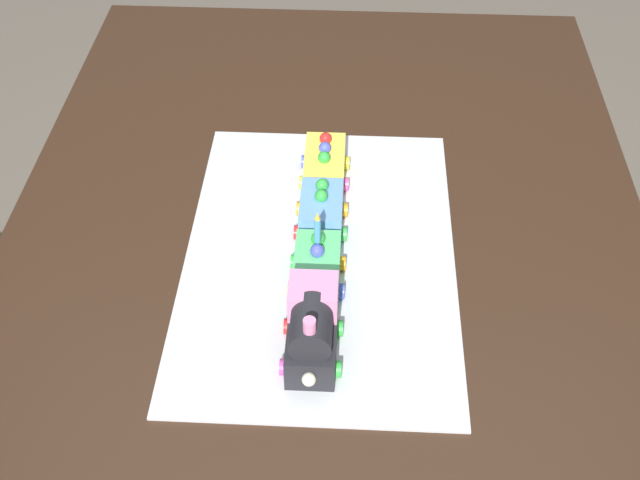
# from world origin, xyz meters

# --- Properties ---
(dining_table) EXTENTS (1.40, 1.00, 0.74)m
(dining_table) POSITION_xyz_m (0.00, 0.00, 0.63)
(dining_table) COLOR #382316
(dining_table) RESTS_ON ground
(cake_board) EXTENTS (0.60, 0.40, 0.00)m
(cake_board) POSITION_xyz_m (-0.06, 0.01, 0.74)
(cake_board) COLOR silver
(cake_board) RESTS_ON dining_table
(cake_locomotive) EXTENTS (0.14, 0.08, 0.12)m
(cake_locomotive) POSITION_xyz_m (-0.24, 0.01, 0.79)
(cake_locomotive) COLOR #232328
(cake_locomotive) RESTS_ON cake_board
(cake_car_gondola_mint_green) EXTENTS (0.10, 0.08, 0.07)m
(cake_car_gondola_mint_green) POSITION_xyz_m (-0.11, 0.01, 0.77)
(cake_car_gondola_mint_green) COLOR #59CC7A
(cake_car_gondola_mint_green) RESTS_ON cake_board
(cake_car_flatbed_sky_blue) EXTENTS (0.10, 0.08, 0.07)m
(cake_car_flatbed_sky_blue) POSITION_xyz_m (0.01, 0.01, 0.77)
(cake_car_flatbed_sky_blue) COLOR #669EEA
(cake_car_flatbed_sky_blue) RESTS_ON cake_board
(cake_car_hopper_lemon) EXTENTS (0.10, 0.08, 0.07)m
(cake_car_hopper_lemon) POSITION_xyz_m (0.12, 0.01, 0.77)
(cake_car_hopper_lemon) COLOR #F4E04C
(cake_car_hopper_lemon) RESTS_ON cake_board
(birthday_candle) EXTENTS (0.01, 0.01, 0.05)m
(birthday_candle) POSITION_xyz_m (-0.10, 0.01, 0.84)
(birthday_candle) COLOR #4CA5E5
(birthday_candle) RESTS_ON cake_car_gondola_mint_green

